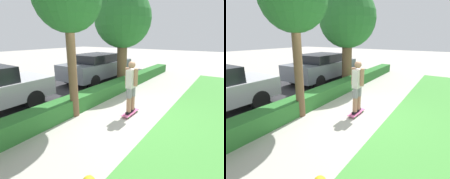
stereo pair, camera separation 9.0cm
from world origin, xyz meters
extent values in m
plane|color=#ADA89E|center=(0.00, 0.00, 0.00)|extent=(60.00, 60.00, 0.00)
cube|color=#2D2D30|center=(0.00, 4.20, 0.00)|extent=(15.80, 5.00, 0.01)
cube|color=#2D702D|center=(0.00, 1.60, 0.26)|extent=(15.80, 0.60, 0.52)
cube|color=#DB5B93|center=(0.08, -0.08, 0.07)|extent=(0.78, 0.24, 0.02)
cylinder|color=green|center=(0.35, -0.17, 0.03)|extent=(0.06, 0.04, 0.06)
cylinder|color=green|center=(0.35, 0.01, 0.03)|extent=(0.06, 0.04, 0.06)
cylinder|color=green|center=(-0.18, -0.17, 0.03)|extent=(0.06, 0.04, 0.06)
cylinder|color=green|center=(-0.18, 0.01, 0.03)|extent=(0.06, 0.04, 0.06)
cube|color=black|center=(-0.03, -0.08, 0.12)|extent=(0.26, 0.09, 0.07)
cylinder|color=#A37556|center=(-0.03, -0.08, 0.53)|extent=(0.15, 0.15, 0.76)
cylinder|color=gray|center=(-0.03, -0.08, 0.76)|extent=(0.17, 0.17, 0.30)
cube|color=black|center=(0.20, -0.08, 0.12)|extent=(0.26, 0.09, 0.07)
cylinder|color=#A37556|center=(0.20, -0.08, 0.53)|extent=(0.15, 0.15, 0.76)
cylinder|color=gray|center=(0.20, -0.08, 0.76)|extent=(0.17, 0.17, 0.30)
cube|color=silver|center=(0.08, -0.08, 1.19)|extent=(0.36, 0.20, 0.56)
cylinder|color=#A37556|center=(0.08, -0.23, 1.24)|extent=(0.12, 0.12, 0.53)
cylinder|color=#A37556|center=(0.08, 0.07, 1.24)|extent=(0.12, 0.12, 0.53)
sphere|color=#A37556|center=(0.08, -0.08, 1.61)|extent=(0.21, 0.21, 0.21)
cylinder|color=brown|center=(-0.94, 1.35, 1.45)|extent=(0.26, 0.26, 2.90)
cylinder|color=brown|center=(3.11, 2.08, 1.24)|extent=(0.49, 0.49, 2.47)
sphere|color=#286B2D|center=(3.11, 2.08, 3.22)|extent=(2.72, 2.72, 2.72)
cylinder|color=black|center=(-1.31, 2.91, 0.33)|extent=(0.65, 0.22, 0.65)
cylinder|color=black|center=(-1.31, 4.57, 0.33)|extent=(0.65, 0.22, 0.65)
cube|color=slate|center=(3.02, 3.61, 0.72)|extent=(4.35, 1.89, 0.76)
cube|color=black|center=(2.89, 3.61, 1.31)|extent=(2.26, 1.66, 0.42)
cylinder|color=black|center=(4.37, 2.74, 0.34)|extent=(0.68, 0.23, 0.68)
cylinder|color=black|center=(4.37, 4.47, 0.34)|extent=(0.68, 0.23, 0.68)
cylinder|color=black|center=(1.68, 2.74, 0.34)|extent=(0.68, 0.23, 0.68)
cylinder|color=black|center=(1.68, 4.47, 0.34)|extent=(0.68, 0.23, 0.68)
camera|label=1|loc=(-4.50, -2.49, 2.39)|focal=28.00mm
camera|label=2|loc=(-4.55, -2.41, 2.39)|focal=28.00mm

